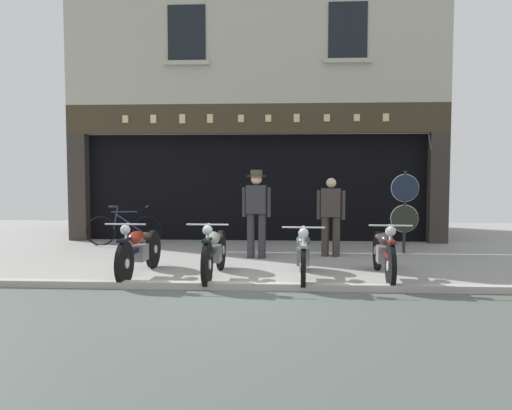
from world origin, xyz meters
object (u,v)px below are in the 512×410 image
(motorcycle_center, at_px, (303,253))
(motorcycle_center_right, at_px, (384,252))
(advert_board_near, at_px, (204,168))
(motorcycle_center_left, at_px, (214,251))
(motorcycle_left, at_px, (139,250))
(leaning_bicycle, at_px, (124,229))
(salesman_left, at_px, (256,209))
(tyre_sign_pole, at_px, (405,204))
(shopkeeper_center, at_px, (331,213))

(motorcycle_center, height_order, motorcycle_center_right, motorcycle_center_right)
(motorcycle_center, height_order, advert_board_near, advert_board_near)
(motorcycle_center_right, bearing_deg, motorcycle_center_left, 4.90)
(motorcycle_left, relative_size, advert_board_near, 2.26)
(leaning_bicycle, bearing_deg, motorcycle_left, 11.84)
(motorcycle_center, relative_size, salesman_left, 1.18)
(tyre_sign_pole, distance_m, leaning_bicycle, 6.28)
(motorcycle_left, bearing_deg, salesman_left, -131.73)
(motorcycle_center_right, relative_size, salesman_left, 1.23)
(motorcycle_left, relative_size, leaning_bicycle, 1.20)
(motorcycle_left, distance_m, motorcycle_center_left, 1.23)
(motorcycle_center, xyz_separation_m, salesman_left, (-0.85, 1.89, 0.56))
(motorcycle_left, distance_m, motorcycle_center, 2.63)
(motorcycle_left, xyz_separation_m, leaning_bicycle, (-1.38, 3.48, -0.06))
(shopkeeper_center, height_order, tyre_sign_pole, tyre_sign_pole)
(motorcycle_center_right, xyz_separation_m, salesman_left, (-2.12, 1.80, 0.54))
(motorcycle_left, relative_size, shopkeeper_center, 1.32)
(motorcycle_center_right, bearing_deg, motorcycle_left, 3.19)
(leaning_bicycle, bearing_deg, motorcycle_center_left, 26.50)
(salesman_left, xyz_separation_m, tyre_sign_pole, (3.01, 0.73, 0.04))
(motorcycle_left, distance_m, motorcycle_center_right, 3.90)
(motorcycle_center_right, relative_size, shopkeeper_center, 1.35)
(motorcycle_left, xyz_separation_m, motorcycle_center_right, (3.90, 0.04, 0.00))
(motorcycle_center, xyz_separation_m, motorcycle_center_right, (1.27, 0.09, 0.02))
(motorcycle_center_left, bearing_deg, advert_board_near, -77.74)
(motorcycle_center_right, distance_m, leaning_bicycle, 6.31)
(motorcycle_center_left, relative_size, motorcycle_center, 1.02)
(shopkeeper_center, bearing_deg, motorcycle_center_right, 115.65)
(leaning_bicycle, bearing_deg, advert_board_near, 110.63)
(advert_board_near, bearing_deg, shopkeeper_center, -38.84)
(motorcycle_center, distance_m, shopkeeper_center, 2.32)
(motorcycle_left, bearing_deg, tyre_sign_pole, -149.43)
(motorcycle_center_left, height_order, leaning_bicycle, motorcycle_center_left)
(tyre_sign_pole, height_order, advert_board_near, advert_board_near)
(motorcycle_center, bearing_deg, tyre_sign_pole, -127.85)
(motorcycle_center_left, relative_size, tyre_sign_pole, 1.21)
(leaning_bicycle, bearing_deg, motorcycle_center_right, 47.08)
(motorcycle_center, relative_size, shopkeeper_center, 1.29)
(shopkeeper_center, xyz_separation_m, advert_board_near, (-2.93, 2.36, 0.92))
(motorcycle_center_left, height_order, shopkeeper_center, shopkeeper_center)
(advert_board_near, bearing_deg, salesman_left, -61.13)
(motorcycle_center_left, xyz_separation_m, advert_board_near, (-0.90, 4.55, 1.35))
(motorcycle_left, relative_size, motorcycle_center, 1.02)
(salesman_left, height_order, tyre_sign_pole, salesman_left)
(salesman_left, relative_size, advert_board_near, 1.88)
(motorcycle_center, bearing_deg, motorcycle_center_right, -174.04)
(motorcycle_center_right, distance_m, salesman_left, 2.83)
(advert_board_near, bearing_deg, motorcycle_left, -94.15)
(advert_board_near, height_order, leaning_bicycle, advert_board_near)
(tyre_sign_pole, bearing_deg, motorcycle_center_right, -109.53)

